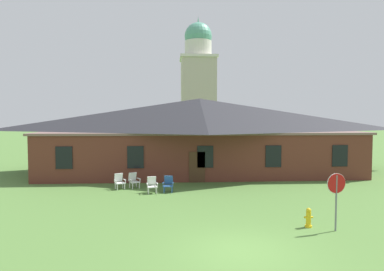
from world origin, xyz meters
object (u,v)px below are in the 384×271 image
at_px(lawn_chair_by_porch, 119,181).
at_px(lawn_chair_near_door, 134,180).
at_px(lawn_chair_middle, 168,184).
at_px(fire_hydrant, 308,218).
at_px(stop_sign, 336,190).
at_px(lawn_chair_left_end, 152,184).

xyz_separation_m(lawn_chair_by_porch, lawn_chair_near_door, (0.85, 0.27, 0.00)).
height_order(lawn_chair_near_door, lawn_chair_middle, same).
bearing_deg(fire_hydrant, lawn_chair_by_porch, 137.79).
distance_m(lawn_chair_by_porch, lawn_chair_near_door, 0.89).
bearing_deg(stop_sign, fire_hydrant, 149.62).
relative_size(stop_sign, lawn_chair_near_door, 2.39).
bearing_deg(lawn_chair_near_door, lawn_chair_middle, -30.98).
height_order(stop_sign, lawn_chair_near_door, stop_sign).
bearing_deg(lawn_chair_by_porch, lawn_chair_near_door, 17.41).
height_order(lawn_chair_middle, fire_hydrant, lawn_chair_middle).
distance_m(stop_sign, fire_hydrant, 1.61).
relative_size(stop_sign, lawn_chair_middle, 2.39).
bearing_deg(lawn_chair_by_porch, lawn_chair_middle, -19.02).
distance_m(stop_sign, lawn_chair_left_end, 10.53).
bearing_deg(stop_sign, lawn_chair_left_end, 136.35).
bearing_deg(stop_sign, lawn_chair_middle, 131.68).
xyz_separation_m(lawn_chair_left_end, lawn_chair_middle, (0.96, 0.20, 0.00)).
distance_m(stop_sign, lawn_chair_near_door, 12.47).
bearing_deg(lawn_chair_near_door, stop_sign, -44.80).
height_order(lawn_chair_left_end, fire_hydrant, lawn_chair_left_end).
bearing_deg(lawn_chair_left_end, fire_hydrant, -45.06).
relative_size(lawn_chair_by_porch, lawn_chair_near_door, 1.00).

